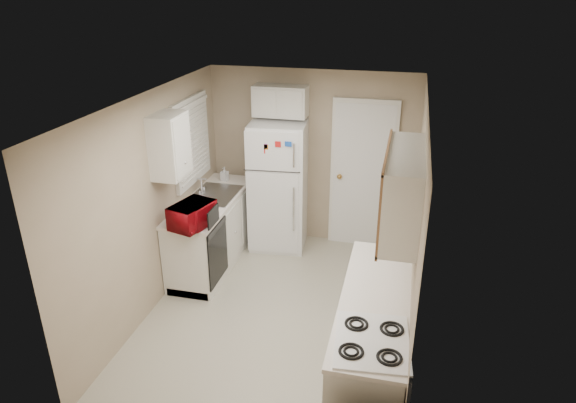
# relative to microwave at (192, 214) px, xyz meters

# --- Properties ---
(floor) EXTENTS (3.80, 3.80, 0.00)m
(floor) POSITION_rel_microwave_xyz_m (1.01, -0.13, -1.05)
(floor) COLOR beige
(floor) RESTS_ON ground
(ceiling) EXTENTS (3.80, 3.80, 0.00)m
(ceiling) POSITION_rel_microwave_xyz_m (1.01, -0.13, 1.35)
(ceiling) COLOR white
(ceiling) RESTS_ON floor
(wall_left) EXTENTS (3.80, 3.80, 0.00)m
(wall_left) POSITION_rel_microwave_xyz_m (-0.39, -0.13, 0.15)
(wall_left) COLOR tan
(wall_left) RESTS_ON floor
(wall_right) EXTENTS (3.80, 3.80, 0.00)m
(wall_right) POSITION_rel_microwave_xyz_m (2.41, -0.13, 0.15)
(wall_right) COLOR tan
(wall_right) RESTS_ON floor
(wall_back) EXTENTS (2.80, 2.80, 0.00)m
(wall_back) POSITION_rel_microwave_xyz_m (1.01, 1.77, 0.15)
(wall_back) COLOR tan
(wall_back) RESTS_ON floor
(wall_front) EXTENTS (2.80, 2.80, 0.00)m
(wall_front) POSITION_rel_microwave_xyz_m (1.01, -2.03, 0.15)
(wall_front) COLOR tan
(wall_front) RESTS_ON floor
(left_counter) EXTENTS (0.60, 1.80, 0.90)m
(left_counter) POSITION_rel_microwave_xyz_m (-0.09, 0.77, -0.60)
(left_counter) COLOR silver
(left_counter) RESTS_ON floor
(dishwasher) EXTENTS (0.03, 0.58, 0.72)m
(dishwasher) POSITION_rel_microwave_xyz_m (0.20, 0.17, -0.56)
(dishwasher) COLOR black
(dishwasher) RESTS_ON floor
(sink) EXTENTS (0.54, 0.74, 0.16)m
(sink) POSITION_rel_microwave_xyz_m (-0.09, 0.92, -0.19)
(sink) COLOR gray
(sink) RESTS_ON left_counter
(microwave) EXTENTS (0.55, 0.40, 0.33)m
(microwave) POSITION_rel_microwave_xyz_m (0.00, 0.00, 0.00)
(microwave) COLOR maroon
(microwave) RESTS_ON left_counter
(soap_bottle) EXTENTS (0.11, 0.11, 0.19)m
(soap_bottle) POSITION_rel_microwave_xyz_m (-0.14, 1.43, -0.05)
(soap_bottle) COLOR silver
(soap_bottle) RESTS_ON left_counter
(window_blinds) EXTENTS (0.10, 0.98, 1.08)m
(window_blinds) POSITION_rel_microwave_xyz_m (-0.35, 0.92, 0.55)
(window_blinds) COLOR silver
(window_blinds) RESTS_ON wall_left
(upper_cabinet_left) EXTENTS (0.30, 0.45, 0.70)m
(upper_cabinet_left) POSITION_rel_microwave_xyz_m (-0.24, 0.09, 0.75)
(upper_cabinet_left) COLOR silver
(upper_cabinet_left) RESTS_ON wall_left
(refrigerator) EXTENTS (0.78, 0.76, 1.76)m
(refrigerator) POSITION_rel_microwave_xyz_m (0.62, 1.48, -0.17)
(refrigerator) COLOR white
(refrigerator) RESTS_ON floor
(cabinet_over_fridge) EXTENTS (0.70, 0.30, 0.40)m
(cabinet_over_fridge) POSITION_rel_microwave_xyz_m (0.61, 1.62, 0.95)
(cabinet_over_fridge) COLOR silver
(cabinet_over_fridge) RESTS_ON wall_back
(interior_door) EXTENTS (0.86, 0.06, 2.08)m
(interior_door) POSITION_rel_microwave_xyz_m (1.71, 1.73, -0.03)
(interior_door) COLOR white
(interior_door) RESTS_ON floor
(right_counter) EXTENTS (0.60, 2.00, 0.90)m
(right_counter) POSITION_rel_microwave_xyz_m (2.11, -0.93, -0.60)
(right_counter) COLOR silver
(right_counter) RESTS_ON floor
(stove) EXTENTS (0.62, 0.74, 0.85)m
(stove) POSITION_rel_microwave_xyz_m (2.13, -1.54, -0.63)
(stove) COLOR white
(stove) RESTS_ON floor
(upper_cabinet_right) EXTENTS (0.30, 1.20, 0.70)m
(upper_cabinet_right) POSITION_rel_microwave_xyz_m (2.26, -0.63, 0.75)
(upper_cabinet_right) COLOR silver
(upper_cabinet_right) RESTS_ON wall_right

